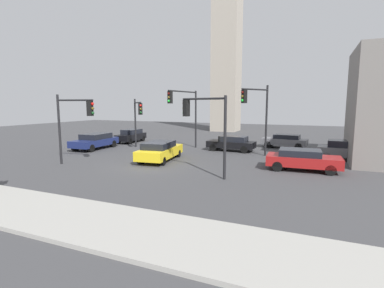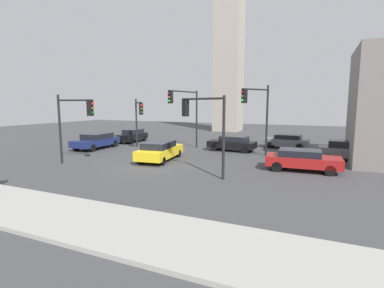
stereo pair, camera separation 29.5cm
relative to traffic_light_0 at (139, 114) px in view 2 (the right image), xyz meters
The scene contains 15 objects.
ground_plane 7.96m from the traffic_light_0, 49.68° to the right, with size 90.00×90.00×0.00m, color #424244.
sidewalk_corner 15.99m from the traffic_light_0, 72.58° to the right, with size 32.40×3.27×0.15m, color #A8A59E.
traffic_light_0 is the anchor object (origin of this frame).
traffic_light_1 7.51m from the traffic_light_0, 90.40° to the right, with size 2.83×0.64×4.83m.
traffic_light_2 4.36m from the traffic_light_0, 15.88° to the left, with size 0.85×4.56×5.45m.
traffic_light_3 11.26m from the traffic_light_0, 36.88° to the right, with size 3.15×1.31×4.64m.
traffic_light_4 10.74m from the traffic_light_0, ahead, with size 1.67×2.45×5.67m.
car_0 4.87m from the traffic_light_0, 161.92° to the right, with size 2.29×4.83×1.44m.
car_1 6.46m from the traffic_light_0, 41.27° to the right, with size 2.54×5.00×1.43m.
car_2 14.16m from the traffic_light_0, 26.57° to the left, with size 4.28×2.07×1.32m.
car_3 5.99m from the traffic_light_0, 131.93° to the left, with size 1.92×4.17×1.43m.
car_4 14.96m from the traffic_light_0, 12.76° to the right, with size 4.51×2.13×1.34m.
car_5 17.56m from the traffic_light_0, ahead, with size 4.23×1.94×1.48m.
car_6 8.97m from the traffic_light_0, 17.19° to the left, with size 4.27×1.95×1.35m.
skyline_tower 27.15m from the traffic_light_0, 84.78° to the left, with size 3.92×3.92×38.78m, color #A89E8E.
Camera 2 is at (10.49, -16.77, 4.14)m, focal length 26.89 mm.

